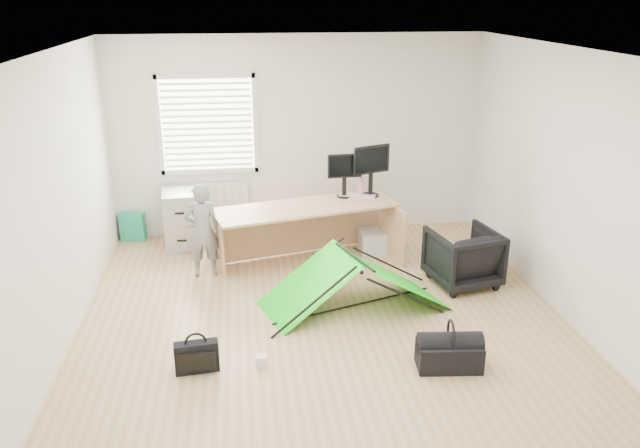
{
  "coord_description": "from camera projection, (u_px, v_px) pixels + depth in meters",
  "views": [
    {
      "loc": [
        -0.77,
        -5.57,
        3.2
      ],
      "look_at": [
        0.0,
        0.4,
        0.95
      ],
      "focal_mm": 35.0,
      "sensor_mm": 36.0,
      "label": 1
    }
  ],
  "objects": [
    {
      "name": "duffel_bag",
      "position": [
        449.0,
        355.0,
        5.61
      ],
      "size": [
        0.6,
        0.35,
        0.25
      ],
      "primitive_type": "cube",
      "rotation": [
        0.0,
        0.0,
        -0.1
      ],
      "color": "black",
      "rests_on": "ground"
    },
    {
      "name": "laptop_bag",
      "position": [
        197.0,
        357.0,
        5.55
      ],
      "size": [
        0.4,
        0.16,
        0.29
      ],
      "primitive_type": "cube",
      "rotation": [
        0.0,
        0.0,
        0.11
      ],
      "color": "black",
      "rests_on": "ground"
    },
    {
      "name": "monitor_right",
      "position": [
        371.0,
        178.0,
        7.85
      ],
      "size": [
        0.51,
        0.28,
        0.48
      ],
      "primitive_type": "cube",
      "rotation": [
        0.0,
        0.0,
        0.36
      ],
      "color": "black",
      "rests_on": "desk"
    },
    {
      "name": "office_chair",
      "position": [
        463.0,
        257.0,
        7.17
      ],
      "size": [
        0.84,
        0.86,
        0.66
      ],
      "primitive_type": "imported",
      "rotation": [
        0.0,
        0.0,
        3.35
      ],
      "color": "black",
      "rests_on": "ground"
    },
    {
      "name": "keyboard",
      "position": [
        357.0,
        196.0,
        7.89
      ],
      "size": [
        0.49,
        0.3,
        0.02
      ],
      "primitive_type": "cube",
      "rotation": [
        0.0,
        0.0,
        -0.34
      ],
      "color": "beige",
      "rests_on": "desk"
    },
    {
      "name": "desk",
      "position": [
        306.0,
        235.0,
        7.69
      ],
      "size": [
        2.32,
        1.22,
        0.76
      ],
      "primitive_type": "cube",
      "rotation": [
        0.0,
        0.0,
        0.24
      ],
      "color": "tan",
      "rests_on": "ground"
    },
    {
      "name": "window",
      "position": [
        208.0,
        125.0,
        8.22
      ],
      "size": [
        1.2,
        0.06,
        1.2
      ],
      "primitive_type": "cube",
      "color": "silver",
      "rests_on": "back_wall"
    },
    {
      "name": "white_box",
      "position": [
        262.0,
        360.0,
        5.67
      ],
      "size": [
        0.1,
        0.1,
        0.1
      ],
      "primitive_type": "cube",
      "rotation": [
        0.0,
        0.0,
        -0.07
      ],
      "color": "silver",
      "rests_on": "ground"
    },
    {
      "name": "back_wall",
      "position": [
        298.0,
        137.0,
        8.47
      ],
      "size": [
        5.0,
        0.02,
        2.7
      ],
      "primitive_type": "cube",
      "color": "silver",
      "rests_on": "ground"
    },
    {
      "name": "ground",
      "position": [
        325.0,
        324.0,
        6.38
      ],
      "size": [
        5.5,
        5.5,
        0.0
      ],
      "primitive_type": "plane",
      "color": "tan",
      "rests_on": "ground"
    },
    {
      "name": "thermos",
      "position": [
        361.0,
        186.0,
        7.9
      ],
      "size": [
        0.09,
        0.09,
        0.25
      ],
      "primitive_type": "cylinder",
      "rotation": [
        0.0,
        0.0,
        0.32
      ],
      "color": "#CA718E",
      "rests_on": "desk"
    },
    {
      "name": "monitor_left",
      "position": [
        344.0,
        181.0,
        7.83
      ],
      "size": [
        0.43,
        0.12,
        0.41
      ],
      "primitive_type": "cube",
      "rotation": [
        0.0,
        0.0,
        0.07
      ],
      "color": "black",
      "rests_on": "desk"
    },
    {
      "name": "tote_bag",
      "position": [
        133.0,
        227.0,
        8.48
      ],
      "size": [
        0.34,
        0.19,
        0.39
      ],
      "primitive_type": "cube",
      "rotation": [
        0.0,
        0.0,
        -0.16
      ],
      "color": "#21A478",
      "rests_on": "ground"
    },
    {
      "name": "filing_cabinet",
      "position": [
        183.0,
        218.0,
        8.26
      ],
      "size": [
        0.55,
        0.7,
        0.76
      ],
      "primitive_type": "cube",
      "rotation": [
        0.0,
        0.0,
        0.09
      ],
      "color": "#A6A8AB",
      "rests_on": "ground"
    },
    {
      "name": "kite",
      "position": [
        354.0,
        282.0,
        6.64
      ],
      "size": [
        2.06,
        1.39,
        0.59
      ],
      "primitive_type": null,
      "rotation": [
        0.0,
        0.0,
        0.32
      ],
      "color": "#17DE15",
      "rests_on": "ground"
    },
    {
      "name": "radiator",
      "position": [
        212.0,
        205.0,
        8.56
      ],
      "size": [
        1.0,
        0.12,
        0.6
      ],
      "primitive_type": "cube",
      "color": "silver",
      "rests_on": "back_wall"
    },
    {
      "name": "person",
      "position": [
        202.0,
        230.0,
        7.3
      ],
      "size": [
        0.44,
        0.31,
        1.15
      ],
      "primitive_type": "imported",
      "rotation": [
        0.0,
        0.0,
        3.22
      ],
      "color": "gray",
      "rests_on": "ground"
    },
    {
      "name": "storage_crate",
      "position": [
        379.0,
        241.0,
        8.15
      ],
      "size": [
        0.51,
        0.36,
        0.28
      ],
      "primitive_type": "cube",
      "rotation": [
        0.0,
        0.0,
        0.01
      ],
      "color": "#B5BCBE",
      "rests_on": "ground"
    }
  ]
}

